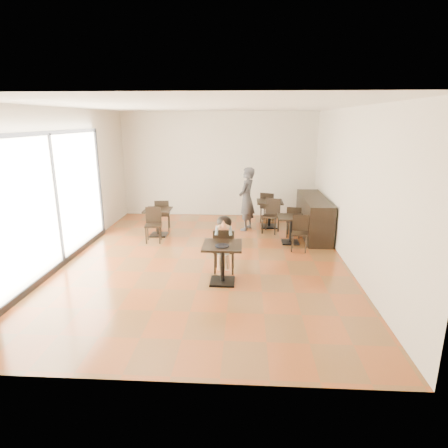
# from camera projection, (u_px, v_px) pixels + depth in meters

# --- Properties ---
(floor) EXTENTS (6.00, 8.00, 0.01)m
(floor) POSITION_uv_depth(u_px,v_px,m) (206.00, 259.00, 8.20)
(floor) COLOR brown
(floor) RESTS_ON ground
(ceiling) EXTENTS (6.00, 8.00, 0.01)m
(ceiling) POSITION_uv_depth(u_px,v_px,m) (203.00, 106.00, 7.34)
(ceiling) COLOR white
(ceiling) RESTS_ON floor
(wall_back) EXTENTS (6.00, 0.01, 3.20)m
(wall_back) POSITION_uv_depth(u_px,v_px,m) (218.00, 165.00, 11.61)
(wall_back) COLOR beige
(wall_back) RESTS_ON floor
(wall_front) EXTENTS (6.00, 0.01, 3.20)m
(wall_front) POSITION_uv_depth(u_px,v_px,m) (163.00, 252.00, 3.92)
(wall_front) COLOR beige
(wall_front) RESTS_ON floor
(wall_left) EXTENTS (0.01, 8.00, 3.20)m
(wall_left) POSITION_uv_depth(u_px,v_px,m) (64.00, 185.00, 7.94)
(wall_left) COLOR beige
(wall_left) RESTS_ON floor
(wall_right) EXTENTS (0.01, 8.00, 3.20)m
(wall_right) POSITION_uv_depth(u_px,v_px,m) (351.00, 188.00, 7.60)
(wall_right) COLOR beige
(wall_right) RESTS_ON floor
(storefront_window) EXTENTS (0.04, 4.50, 2.60)m
(storefront_window) POSITION_uv_depth(u_px,v_px,m) (55.00, 200.00, 7.51)
(storefront_window) COLOR white
(storefront_window) RESTS_ON floor
(child_table) EXTENTS (0.71, 0.71, 0.75)m
(child_table) POSITION_uv_depth(u_px,v_px,m) (222.00, 264.00, 6.92)
(child_table) COLOR black
(child_table) RESTS_ON floor
(child_chair) EXTENTS (0.41, 0.41, 0.91)m
(child_chair) POSITION_uv_depth(u_px,v_px,m) (224.00, 250.00, 7.42)
(child_chair) COLOR black
(child_chair) RESTS_ON floor
(child) EXTENTS (0.41, 0.57, 1.14)m
(child) POSITION_uv_depth(u_px,v_px,m) (224.00, 244.00, 7.39)
(child) COLOR slate
(child) RESTS_ON child_chair
(plate) EXTENTS (0.25, 0.25, 0.02)m
(plate) POSITION_uv_depth(u_px,v_px,m) (222.00, 246.00, 6.72)
(plate) COLOR black
(plate) RESTS_ON child_table
(pizza_slice) EXTENTS (0.26, 0.20, 0.06)m
(pizza_slice) POSITION_uv_depth(u_px,v_px,m) (224.00, 227.00, 7.10)
(pizza_slice) COLOR #E0B981
(pizza_slice) RESTS_ON child
(adult_patron) EXTENTS (0.60, 0.73, 1.73)m
(adult_patron) POSITION_uv_depth(u_px,v_px,m) (247.00, 199.00, 10.18)
(adult_patron) COLOR #3F3E43
(adult_patron) RESTS_ON floor
(cafe_table_mid) EXTENTS (0.75, 0.75, 0.68)m
(cafe_table_mid) POSITION_uv_depth(u_px,v_px,m) (291.00, 230.00, 9.19)
(cafe_table_mid) COLOR black
(cafe_table_mid) RESTS_ON floor
(cafe_table_left) EXTENTS (0.75, 0.75, 0.71)m
(cafe_table_left) POSITION_uv_depth(u_px,v_px,m) (158.00, 222.00, 9.79)
(cafe_table_left) COLOR black
(cafe_table_left) RESTS_ON floor
(cafe_table_back) EXTENTS (0.91, 0.91, 0.75)m
(cafe_table_back) POSITION_uv_depth(u_px,v_px,m) (269.00, 214.00, 10.56)
(cafe_table_back) COLOR black
(cafe_table_back) RESTS_ON floor
(chair_mid_a) EXTENTS (0.43, 0.43, 0.81)m
(chair_mid_a) POSITION_uv_depth(u_px,v_px,m) (294.00, 221.00, 9.69)
(chair_mid_a) COLOR black
(chair_mid_a) RESTS_ON floor
(chair_mid_b) EXTENTS (0.43, 0.43, 0.81)m
(chair_mid_b) POSITION_uv_depth(u_px,v_px,m) (300.00, 234.00, 8.64)
(chair_mid_b) COLOR black
(chair_mid_b) RESTS_ON floor
(chair_left_a) EXTENTS (0.43, 0.43, 0.85)m
(chair_left_a) POSITION_uv_depth(u_px,v_px,m) (163.00, 215.00, 10.30)
(chair_left_a) COLOR black
(chair_left_a) RESTS_ON floor
(chair_left_b) EXTENTS (0.43, 0.43, 0.85)m
(chair_left_b) POSITION_uv_depth(u_px,v_px,m) (153.00, 225.00, 9.24)
(chair_left_b) COLOR black
(chair_left_b) RESTS_ON floor
(chair_back_a) EXTENTS (0.52, 0.52, 0.91)m
(chair_back_a) POSITION_uv_depth(u_px,v_px,m) (268.00, 207.00, 11.07)
(chair_back_a) COLOR black
(chair_back_a) RESTS_ON floor
(chair_back_b) EXTENTS (0.52, 0.52, 0.91)m
(chair_back_b) POSITION_uv_depth(u_px,v_px,m) (271.00, 216.00, 10.01)
(chair_back_b) COLOR black
(chair_back_b) RESTS_ON floor
(service_counter) EXTENTS (0.60, 2.40, 1.00)m
(service_counter) POSITION_uv_depth(u_px,v_px,m) (313.00, 216.00, 9.84)
(service_counter) COLOR black
(service_counter) RESTS_ON floor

